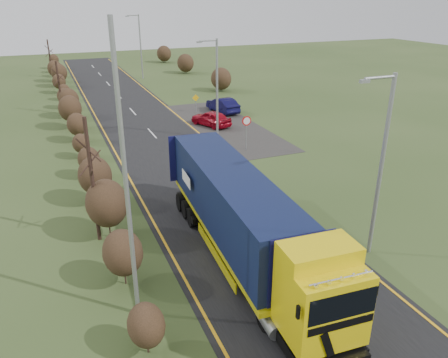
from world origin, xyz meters
TOP-DOWN VIEW (x-y plane):
  - ground at (0.00, 0.00)m, footprint 160.00×160.00m
  - road at (0.00, 10.00)m, footprint 8.00×120.00m
  - layby at (6.50, 20.00)m, footprint 6.00×18.00m
  - lane_markings at (0.00, 9.69)m, footprint 7.52×116.00m
  - hedgerow at (-6.00, 7.89)m, footprint 2.24×102.04m
  - lorry at (-0.98, -0.38)m, footprint 3.07×14.38m
  - car_red_hatchback at (5.46, 20.27)m, footprint 3.08×4.29m
  - car_blue_sedan at (8.27, 24.40)m, footprint 2.07×4.57m
  - streetlight_near at (4.65, -1.85)m, footprint 1.73×0.18m
  - streetlight_mid at (4.51, 16.59)m, footprint 1.68×0.18m
  - streetlight_far at (4.99, 46.01)m, footprint 1.80×0.18m
  - left_pole at (-5.92, -1.98)m, footprint 0.16×0.16m
  - speed_sign at (5.60, 13.21)m, footprint 0.72×0.10m
  - warning_board at (5.80, 25.43)m, footprint 0.69×0.11m

SIDE VIEW (x-z plane):
  - ground at x=0.00m, z-range 0.00..0.00m
  - road at x=0.00m, z-range 0.00..0.02m
  - layby at x=6.50m, z-range 0.00..0.02m
  - lane_markings at x=0.00m, z-range 0.03..0.03m
  - car_red_hatchback at x=5.46m, z-range 0.00..1.36m
  - car_blue_sedan at x=8.27m, z-range 0.00..1.46m
  - warning_board at x=5.80m, z-range 0.18..1.98m
  - hedgerow at x=-6.00m, z-range -1.41..4.64m
  - speed_sign at x=5.60m, z-range 0.55..3.16m
  - lorry at x=-0.98m, z-range 0.27..4.24m
  - streetlight_mid at x=4.51m, z-range 0.37..8.20m
  - streetlight_near at x=4.65m, z-range 0.39..8.48m
  - streetlight_far at x=4.99m, z-range 0.41..8.85m
  - left_pole at x=-5.92m, z-range 0.00..10.37m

